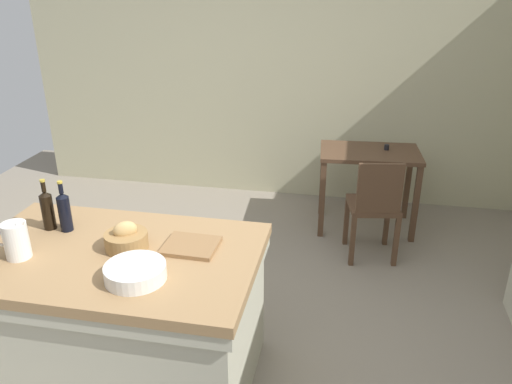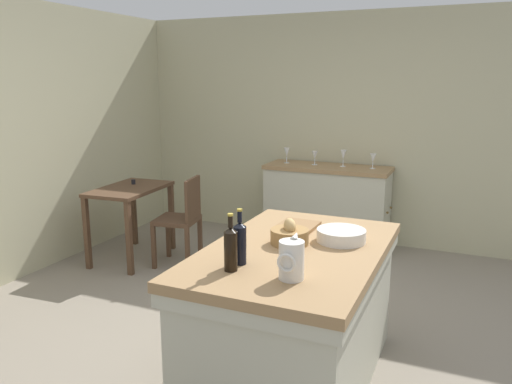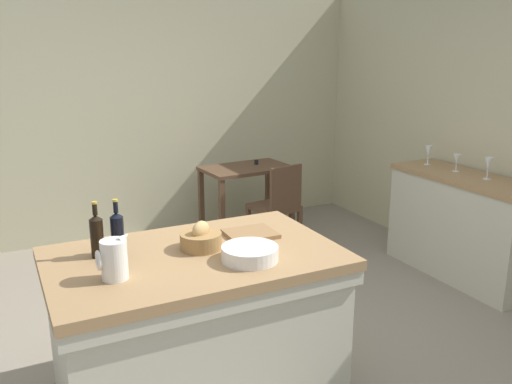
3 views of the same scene
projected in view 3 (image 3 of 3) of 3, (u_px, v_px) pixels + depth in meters
The scene contains 15 objects.
ground_plane at pixel (235, 340), 3.75m from camera, with size 6.76×6.76×0.00m, color gray.
wall_back at pixel (133, 114), 5.66m from camera, with size 5.32×0.12×2.60m, color #B7B28E.
island_table at pixel (197, 319), 3.08m from camera, with size 1.60×1.01×0.87m.
side_cabinet at pixel (463, 226), 4.72m from camera, with size 0.52×1.41×0.92m.
writing_desk at pixel (246, 179), 5.64m from camera, with size 0.93×0.62×0.82m.
wooden_chair at pixel (278, 206), 5.19m from camera, with size 0.46×0.46×0.91m.
pitcher at pixel (114, 259), 2.63m from camera, with size 0.17×0.13×0.24m.
wash_bowl at pixel (250, 253), 2.88m from camera, with size 0.31×0.31×0.08m, color silver.
bread_basket at pixel (201, 239), 3.04m from camera, with size 0.24×0.24×0.16m.
cutting_board at pixel (250, 234), 3.26m from camera, with size 0.29×0.25×0.02m, color olive.
wine_bottle_dark at pixel (117, 232), 2.95m from camera, with size 0.07×0.07×0.31m.
wine_bottle_amber at pixel (97, 235), 2.90m from camera, with size 0.07×0.07×0.31m.
wine_glass_left at pixel (488, 164), 4.45m from camera, with size 0.07×0.07×0.19m.
wine_glass_middle at pixel (457, 160), 4.73m from camera, with size 0.07×0.07×0.16m.
wine_glass_right at pixel (429, 152), 5.00m from camera, with size 0.07×0.07×0.18m.
Camera 3 is at (-1.36, -3.07, 1.98)m, focal length 37.72 mm.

